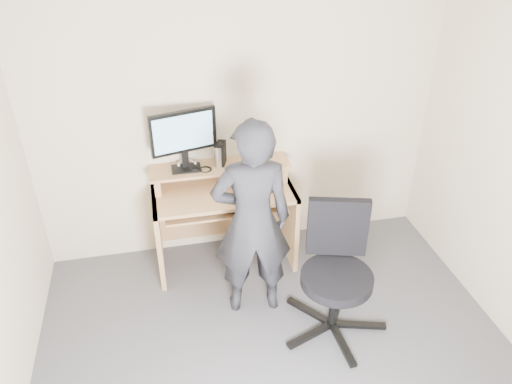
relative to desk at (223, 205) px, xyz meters
name	(u,v)px	position (x,y,z in m)	size (l,w,h in m)	color
back_wall	(239,120)	(0.20, 0.22, 0.70)	(3.50, 0.02, 2.50)	beige
ceiling	(309,10)	(0.20, -1.53, 1.95)	(3.50, 3.50, 0.02)	white
desk	(223,205)	(0.00, 0.00, 0.00)	(1.20, 0.60, 0.91)	tan
monitor	(184,136)	(-0.29, 0.06, 0.68)	(0.55, 0.17, 0.53)	black
external_drive	(221,153)	(0.02, 0.10, 0.46)	(0.07, 0.13, 0.20)	black
travel_mug	(219,156)	(-0.01, 0.07, 0.46)	(0.08, 0.08, 0.19)	silver
smartphone	(263,162)	(0.37, 0.05, 0.37)	(0.07, 0.13, 0.01)	black
charger	(196,170)	(-0.21, 0.01, 0.38)	(0.04, 0.04, 0.04)	black
headphones	(187,165)	(-0.27, 0.12, 0.37)	(0.16, 0.16, 0.02)	silver
keyboard	(211,206)	(-0.12, -0.17, 0.12)	(0.46, 0.18, 0.03)	black
mouse	(270,189)	(0.39, -0.18, 0.22)	(0.10, 0.06, 0.04)	black
office_chair	(336,266)	(0.69, -1.00, 0.01)	(0.81, 0.78, 1.01)	black
person	(252,222)	(0.12, -0.68, 0.28)	(0.60, 0.40, 1.65)	black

